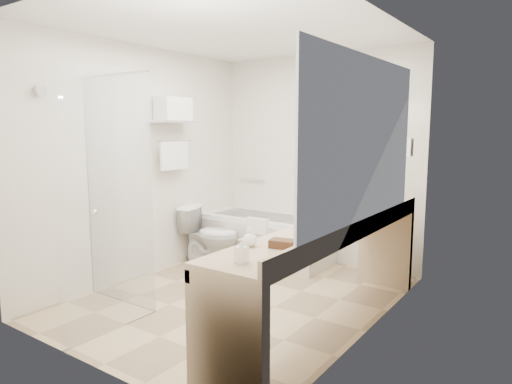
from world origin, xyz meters
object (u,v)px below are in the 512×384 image
Objects in this scene: toilet at (210,236)px; water_bottle_left at (376,203)px; bathtub at (266,238)px; amenity_basket at (283,244)px; vanity_counter at (329,253)px.

toilet is 2.09m from water_bottle_left.
toilet is (-0.45, -0.54, 0.07)m from bathtub.
water_bottle_left is (1.56, -0.46, 0.65)m from bathtub.
water_bottle_left is (2.01, 0.08, 0.58)m from toilet.
amenity_basket is (1.99, -1.58, 0.53)m from toilet.
bathtub is at bearing 137.65° from vanity_counter.
amenity_basket is at bearing -90.61° from water_bottle_left.
bathtub is at bearing 126.00° from amenity_basket.
toilet is at bearing -177.68° from water_bottle_left.
vanity_counter reaches higher than bathtub.
vanity_counter is 0.77m from amenity_basket.
toilet is (-1.97, 0.85, -0.29)m from vanity_counter.
amenity_basket reaches higher than bathtub.
water_bottle_left is at bearing -16.36° from bathtub.
water_bottle_left reaches higher than vanity_counter.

